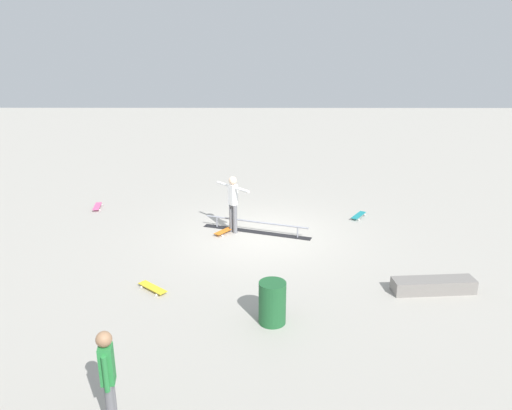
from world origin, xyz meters
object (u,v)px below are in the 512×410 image
Objects in this scene: bystander_green_shirt at (108,376)px; loose_skateboard_pink at (97,206)px; loose_skateboard_yellow at (153,288)px; skater_main at (233,200)px; grind_rail at (256,227)px; skateboard_main at (225,231)px; skate_ledge at (433,285)px; loose_skateboard_teal at (359,215)px; trash_bin at (272,303)px.

loose_skateboard_pink is at bearing 9.96° from bystander_green_shirt.
skater_main is at bearing 106.80° from loose_skateboard_yellow.
skateboard_main is (0.89, 0.07, -0.08)m from grind_rail.
skate_ledge is at bearing 41.02° from loose_skateboard_yellow.
grind_rail is 0.90m from skateboard_main.
skater_main is 2.03× the size of loose_skateboard_pink.
loose_skateboard_teal is (-5.53, -4.84, 0.00)m from loose_skateboard_yellow.
loose_skateboard_pink is (3.04, -5.70, 0.00)m from loose_skateboard_yellow.
trash_bin is (2.91, 6.12, 0.36)m from loose_skateboard_teal.
skate_ledge is at bearing -89.77° from skateboard_main.
bystander_green_shirt is at bearing 2.04° from loose_skateboard_teal.
trash_bin is at bearing -150.55° from loose_skateboard_pink.
loose_skateboard_yellow is 2.93m from trash_bin.
bystander_green_shirt is at bearing -170.74° from loose_skateboard_pink.
trash_bin reaches higher than skateboard_main.
skate_ledge is at bearing 157.04° from grind_rail.
loose_skateboard_yellow is at bearing -165.37° from skateboard_main.
grind_rail is 5.31m from skate_ledge.
skateboard_main is (4.81, -3.51, -0.08)m from skate_ledge.
loose_skateboard_yellow is (1.39, 3.49, 0.00)m from skateboard_main.
skateboard_main is (0.23, 0.07, -0.90)m from skater_main.
skateboard_main and loose_skateboard_pink have the same top height.
loose_skateboard_pink is at bearing -157.68° from skater_main.
bystander_green_shirt is 1.84× the size of trash_bin.
grind_rail is at bearing -35.97° from loose_skateboard_teal.
loose_skateboard_yellow is 7.35m from loose_skateboard_teal.
bystander_green_shirt is 10.38m from loose_skateboard_teal.
grind_rail is at bearing 46.38° from skater_main.
grind_rail reaches higher than loose_skateboard_pink.
skate_ledge reaches higher than skateboard_main.
skater_main reaches higher than skate_ledge.
loose_skateboard_yellow is at bearing 76.72° from grind_rail.
skate_ledge is 2.47× the size of loose_skateboard_yellow.
skate_ledge reaches higher than loose_skateboard_yellow.
bystander_green_shirt is 10.38m from loose_skateboard_pink.
loose_skateboard_teal is at bearing -115.42° from trash_bin.
grind_rail is at bearing -49.42° from skateboard_main.
bystander_green_shirt is at bearing 50.50° from trash_bin.
skater_main is at bearing -78.35° from trash_bin.
loose_skateboard_yellow is at bearing -26.03° from trash_bin.
bystander_green_shirt is at bearing 34.53° from skate_ledge.
loose_skateboard_pink is 0.95× the size of trash_bin.
skateboard_main is 0.88× the size of trash_bin.
loose_skateboard_yellow and loose_skateboard_teal have the same top height.
skater_main is 5.20m from loose_skateboard_pink.
skater_main is (4.58, -3.59, 0.82)m from skate_ledge.
skater_main reaches higher than loose_skateboard_teal.
grind_rail reaches higher than skate_ledge.
trash_bin reaches higher than skate_ledge.
loose_skateboard_teal is (-3.24, -1.29, -0.08)m from grind_rail.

